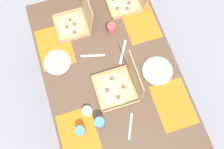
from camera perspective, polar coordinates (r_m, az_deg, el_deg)
The scene contains 17 objects.
ground_plane at distance 2.61m, azimuth 0.00°, elevation -5.16°, with size 6.00×6.00×0.00m, color gray.
dining_table at distance 1.97m, azimuth 0.00°, elevation -0.90°, with size 1.60×1.02×0.76m.
placemat_near_left at distance 2.01m, azimuth -13.19°, elevation 6.34°, with size 0.36×0.26×0.00m, color orange.
placemat_near_right at distance 1.80m, azimuth -7.70°, elevation -13.89°, with size 0.36×0.26×0.00m, color orange.
placemat_far_left at distance 2.07m, azimuth 6.64°, elevation 12.06°, with size 0.36×0.26×0.00m, color orange.
placemat_far_right at distance 1.87m, azimuth 14.19°, elevation -6.80°, with size 0.36×0.26×0.00m, color orange.
pizza_box_center at distance 1.79m, azimuth 1.77°, elevation -2.71°, with size 0.29×0.30×0.33m.
pizza_box_corner_right at distance 2.02m, azimuth -8.74°, elevation 11.89°, with size 0.25×0.30×0.29m.
plate_near_left at distance 1.90m, azimuth 10.64°, elevation 0.81°, with size 0.23×0.23×0.03m.
plate_near_right at distance 1.94m, azimuth -12.62°, elevation 2.70°, with size 0.21×0.21×0.03m.
cup_spare at distance 1.98m, azimuth -0.17°, elevation 10.67°, with size 0.07×0.07×0.09m, color #BF4742.
cup_red at distance 1.75m, azimuth -7.34°, elevation -12.92°, with size 0.07×0.07×0.10m, color teal.
cup_clear_left at distance 1.74m, azimuth -2.90°, elevation -11.18°, with size 0.07×0.07×0.11m, color teal.
condiment_bowl at distance 1.79m, azimuth -5.82°, elevation -8.49°, with size 0.07×0.07×0.04m, color white.
knife_by_far_right at distance 1.94m, azimuth 2.55°, elevation 5.28°, with size 0.21×0.02×0.01m, color #B7B7BC.
fork_by_near_left at distance 1.79m, azimuth 4.31°, elevation -11.89°, with size 0.19×0.02×0.01m, color #B7B7BC.
fork_by_near_right at distance 1.93m, azimuth -4.49°, elevation 4.41°, with size 0.19×0.02×0.01m, color #B7B7BC.
Camera 1 is at (0.55, -0.18, 2.54)m, focal length 39.16 mm.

